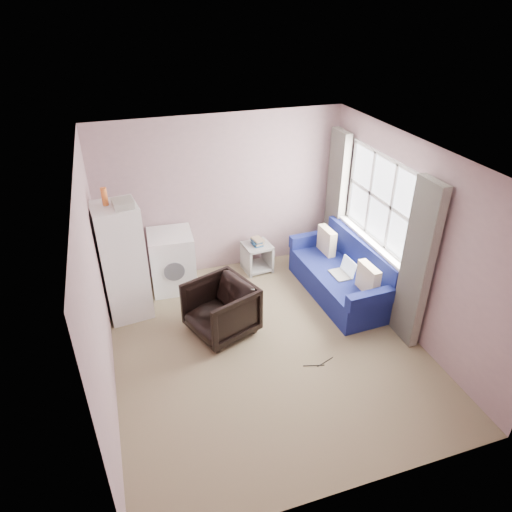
{
  "coord_description": "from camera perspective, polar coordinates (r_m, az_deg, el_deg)",
  "views": [
    {
      "loc": [
        -1.53,
        -4.25,
        3.97
      ],
      "look_at": [
        0.05,
        0.6,
        1.0
      ],
      "focal_mm": 32.0,
      "sensor_mm": 36.0,
      "label": 1
    }
  ],
  "objects": [
    {
      "name": "window_dressing",
      "position": [
        6.61,
        14.19,
        3.56
      ],
      "size": [
        0.17,
        2.62,
        2.18
      ],
      "color": "white",
      "rests_on": "ground"
    },
    {
      "name": "sofa",
      "position": [
        6.92,
        11.0,
        -2.39
      ],
      "size": [
        0.94,
        1.93,
        0.85
      ],
      "rotation": [
        0.0,
        0.0,
        0.05
      ],
      "color": "navy",
      "rests_on": "ground"
    },
    {
      "name": "washing_machine",
      "position": [
        6.97,
        -10.44,
        -0.46
      ],
      "size": [
        0.68,
        0.69,
        0.91
      ],
      "rotation": [
        0.0,
        0.0,
        -0.06
      ],
      "color": "white",
      "rests_on": "ground"
    },
    {
      "name": "room",
      "position": [
        5.29,
        1.68,
        -0.76
      ],
      "size": [
        3.84,
        4.24,
        2.54
      ],
      "color": "#8C7A5C",
      "rests_on": "ground"
    },
    {
      "name": "floor_cables",
      "position": [
        5.81,
        7.94,
        -13.19
      ],
      "size": [
        0.42,
        0.1,
        0.01
      ],
      "rotation": [
        0.0,
        0.0,
        0.08
      ],
      "color": "black",
      "rests_on": "ground"
    },
    {
      "name": "side_table",
      "position": [
        7.38,
        0.12,
        0.11
      ],
      "size": [
        0.46,
        0.46,
        0.58
      ],
      "rotation": [
        0.0,
        0.0,
        0.1
      ],
      "color": "#9D9C99",
      "rests_on": "ground"
    },
    {
      "name": "armchair",
      "position": [
        6.01,
        -4.43,
        -6.37
      ],
      "size": [
        0.96,
        0.98,
        0.8
      ],
      "primitive_type": "imported",
      "rotation": [
        0.0,
        0.0,
        -1.21
      ],
      "color": "black",
      "rests_on": "ground"
    },
    {
      "name": "fridge",
      "position": [
        6.36,
        -16.34,
        -0.64
      ],
      "size": [
        0.64,
        0.63,
        1.88
      ],
      "rotation": [
        0.0,
        0.0,
        0.12
      ],
      "color": "white",
      "rests_on": "ground"
    }
  ]
}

